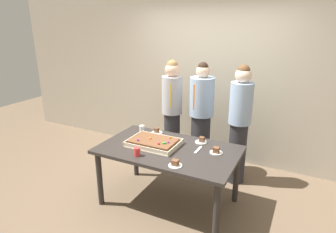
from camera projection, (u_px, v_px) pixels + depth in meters
ground_plane at (169, 202)px, 3.74m from camera, size 12.00×12.00×0.00m
interior_back_panel at (213, 69)px, 4.62m from camera, size 8.00×0.12×3.00m
party_table at (169, 155)px, 3.53m from camera, size 1.67×0.99×0.76m
sheet_cake at (154, 142)px, 3.58m from camera, size 0.62×0.44×0.10m
plated_slice_near_left at (216, 151)px, 3.37m from camera, size 0.15×0.15×0.07m
plated_slice_near_right at (201, 141)px, 3.66m from camera, size 0.15×0.15×0.07m
plated_slice_far_left at (157, 132)px, 3.97m from camera, size 0.15×0.15×0.07m
plated_slice_far_right at (175, 164)px, 3.07m from camera, size 0.15×0.15×0.07m
drink_cup_nearest at (137, 152)px, 3.29m from camera, size 0.07×0.07×0.10m
drink_cup_middle at (142, 129)px, 3.98m from camera, size 0.07×0.07×0.10m
cake_server_utensil at (198, 150)px, 3.45m from camera, size 0.03×0.20×0.01m
person_serving_front at (172, 112)px, 4.43m from camera, size 0.31×0.31×1.70m
person_green_shirt_behind at (201, 117)px, 4.28m from camera, size 0.36×0.36×1.69m
person_striped_tie_right at (239, 123)px, 3.97m from camera, size 0.31×0.31×1.70m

